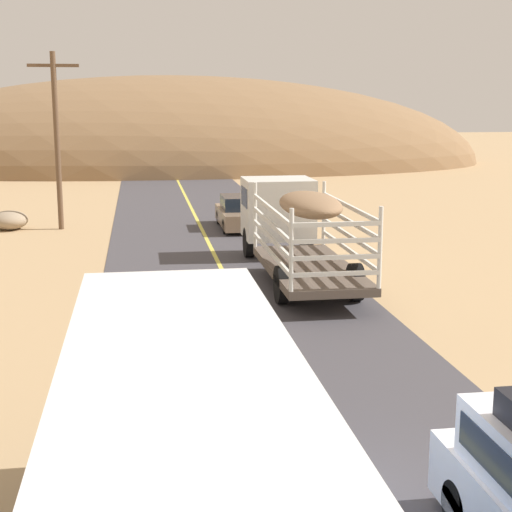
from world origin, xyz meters
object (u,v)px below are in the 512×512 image
Objects in this scene: livestock_truck at (289,218)px; car_far at (240,213)px; power_pole_mid at (57,136)px; boulder_mid_field at (9,220)px.

car_far is (-0.59, 8.65, -1.10)m from livestock_truck.
power_pole_mid is (-8.59, 9.71, 2.40)m from livestock_truck.
power_pole_mid is (-8.01, 1.06, 3.50)m from car_far.
car_far is 10.40m from boulder_mid_field.
power_pole_mid reaches higher than livestock_truck.
car_far reaches higher than boulder_mid_field.
boulder_mid_field is at bearing 173.91° from power_pole_mid.
boulder_mid_field is at bearing 137.59° from livestock_truck.
car_far is 0.56× the size of power_pole_mid.
boulder_mid_field is (-10.90, 9.96, -1.36)m from livestock_truck.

